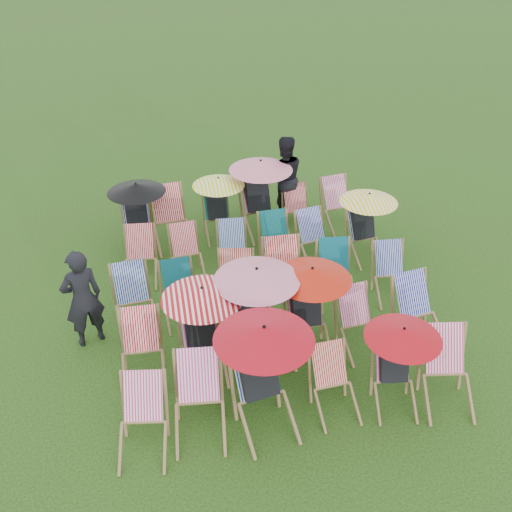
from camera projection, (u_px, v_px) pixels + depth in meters
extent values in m
plane|color=black|center=(265.00, 309.00, 9.14)|extent=(100.00, 100.00, 0.00)
cube|color=#E02C7A|center=(143.00, 396.00, 6.77)|extent=(0.51, 0.41, 0.55)
cube|color=#FE329F|center=(198.00, 375.00, 6.98)|extent=(0.54, 0.42, 0.60)
cube|color=#062090|center=(256.00, 369.00, 7.03)|extent=(0.59, 0.48, 0.63)
cube|color=black|center=(257.00, 372.00, 6.99)|extent=(0.51, 0.53, 0.66)
sphere|color=tan|center=(254.00, 345.00, 6.88)|extent=(0.23, 0.23, 0.23)
cylinder|color=black|center=(264.00, 356.00, 6.82)|extent=(0.03, 0.03, 0.77)
cone|color=#AC0916|center=(264.00, 333.00, 6.62)|extent=(1.21, 1.21, 0.19)
cube|color=red|center=(329.00, 364.00, 7.29)|extent=(0.45, 0.35, 0.51)
cube|color=#D62A80|center=(392.00, 360.00, 7.37)|extent=(0.46, 0.36, 0.50)
cube|color=black|center=(393.00, 362.00, 7.33)|extent=(0.40, 0.41, 0.53)
sphere|color=tan|center=(394.00, 341.00, 7.26)|extent=(0.18, 0.18, 0.18)
cylinder|color=black|center=(400.00, 350.00, 7.18)|extent=(0.03, 0.03, 0.62)
cone|color=#AD0912|center=(404.00, 333.00, 7.03)|extent=(0.97, 0.97, 0.15)
cube|color=#DF2C6F|center=(445.00, 348.00, 7.40)|extent=(0.55, 0.44, 0.59)
cube|color=red|center=(140.00, 329.00, 7.78)|extent=(0.48, 0.36, 0.56)
cube|color=#F831AB|center=(199.00, 324.00, 7.85)|extent=(0.50, 0.37, 0.57)
cube|color=black|center=(199.00, 326.00, 7.81)|extent=(0.42, 0.43, 0.60)
sphere|color=tan|center=(197.00, 304.00, 7.72)|extent=(0.21, 0.21, 0.21)
cylinder|color=black|center=(203.00, 312.00, 7.65)|extent=(0.03, 0.03, 0.70)
cone|color=red|center=(202.00, 293.00, 7.47)|extent=(1.10, 1.10, 0.17)
cube|color=#071791|center=(250.00, 308.00, 8.06)|extent=(0.57, 0.46, 0.62)
cube|color=black|center=(251.00, 310.00, 8.02)|extent=(0.50, 0.51, 0.65)
sphere|color=tan|center=(248.00, 287.00, 7.92)|extent=(0.23, 0.23, 0.23)
cylinder|color=black|center=(257.00, 295.00, 7.85)|extent=(0.03, 0.03, 0.76)
cone|color=pink|center=(257.00, 274.00, 7.66)|extent=(1.19, 1.19, 0.18)
cube|color=#CC2855|center=(304.00, 304.00, 8.22)|extent=(0.49, 0.36, 0.58)
cube|color=black|center=(305.00, 306.00, 8.18)|extent=(0.41, 0.42, 0.60)
sphere|color=tan|center=(304.00, 284.00, 8.09)|extent=(0.21, 0.21, 0.21)
cylinder|color=black|center=(311.00, 292.00, 8.01)|extent=(0.03, 0.03, 0.71)
cone|color=red|center=(312.00, 273.00, 7.84)|extent=(1.11, 1.11, 0.17)
cube|color=#E12D75|center=(354.00, 305.00, 8.28)|extent=(0.49, 0.38, 0.53)
cube|color=#070AA1|center=(412.00, 294.00, 8.38)|extent=(0.56, 0.45, 0.60)
cube|color=navy|center=(130.00, 282.00, 8.68)|extent=(0.52, 0.41, 0.57)
cube|color=#096322|center=(177.00, 278.00, 8.85)|extent=(0.48, 0.37, 0.54)
cube|color=red|center=(236.00, 269.00, 8.97)|extent=(0.54, 0.44, 0.58)
cube|color=red|center=(282.00, 257.00, 9.14)|extent=(0.53, 0.40, 0.63)
cube|color=#09643C|center=(334.00, 257.00, 9.28)|extent=(0.51, 0.40, 0.57)
cube|color=#071492|center=(389.00, 258.00, 9.34)|extent=(0.47, 0.36, 0.53)
cube|color=red|center=(140.00, 241.00, 9.75)|extent=(0.48, 0.38, 0.54)
cube|color=red|center=(184.00, 239.00, 9.86)|extent=(0.46, 0.36, 0.51)
cube|color=#0731A3|center=(232.00, 235.00, 9.94)|extent=(0.46, 0.36, 0.53)
cube|color=#0A7023|center=(274.00, 227.00, 10.11)|extent=(0.48, 0.37, 0.55)
cube|color=#0710A3|center=(311.00, 225.00, 10.21)|extent=(0.51, 0.42, 0.54)
cube|color=#070E9C|center=(361.00, 223.00, 10.29)|extent=(0.48, 0.38, 0.53)
cube|color=black|center=(362.00, 224.00, 10.26)|extent=(0.41, 0.43, 0.55)
sphere|color=tan|center=(361.00, 208.00, 10.17)|extent=(0.19, 0.19, 0.19)
cylinder|color=black|center=(367.00, 213.00, 10.11)|extent=(0.03, 0.03, 0.65)
cone|color=yellow|center=(369.00, 198.00, 9.95)|extent=(1.02, 1.02, 0.16)
cube|color=#1308AA|center=(136.00, 213.00, 10.57)|extent=(0.47, 0.36, 0.54)
cube|color=black|center=(136.00, 214.00, 10.53)|extent=(0.40, 0.41, 0.57)
sphere|color=tan|center=(134.00, 198.00, 10.44)|extent=(0.20, 0.20, 0.20)
cylinder|color=black|center=(138.00, 203.00, 10.37)|extent=(0.03, 0.03, 0.67)
cone|color=black|center=(136.00, 188.00, 10.20)|extent=(1.05, 1.05, 0.16)
cube|color=red|center=(167.00, 203.00, 10.69)|extent=(0.58, 0.45, 0.64)
cube|color=#096833|center=(216.00, 205.00, 10.93)|extent=(0.44, 0.33, 0.51)
cube|color=black|center=(216.00, 206.00, 10.90)|extent=(0.37, 0.38, 0.53)
sphere|color=tan|center=(215.00, 191.00, 10.82)|extent=(0.19, 0.19, 0.19)
cylinder|color=black|center=(219.00, 195.00, 10.75)|extent=(0.03, 0.03, 0.62)
cone|color=#DEE00B|center=(218.00, 182.00, 10.59)|extent=(0.98, 0.98, 0.15)
cube|color=#D42A69|center=(256.00, 194.00, 11.02)|extent=(0.58, 0.46, 0.62)
cube|color=black|center=(257.00, 195.00, 10.98)|extent=(0.50, 0.51, 0.65)
sphere|color=tan|center=(255.00, 177.00, 10.88)|extent=(0.23, 0.23, 0.23)
cylinder|color=black|center=(261.00, 182.00, 10.81)|extent=(0.03, 0.03, 0.76)
cone|color=#D96F87|center=(261.00, 165.00, 10.62)|extent=(1.20, 1.20, 0.19)
cube|color=red|center=(295.00, 198.00, 11.18)|extent=(0.43, 0.32, 0.51)
cube|color=#E22D73|center=(335.00, 192.00, 11.21)|extent=(0.53, 0.42, 0.58)
imported|color=black|center=(82.00, 298.00, 8.08)|extent=(0.67, 0.57, 1.58)
imported|color=black|center=(284.00, 178.00, 11.27)|extent=(0.86, 0.68, 1.71)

